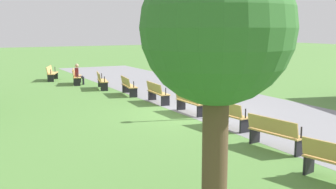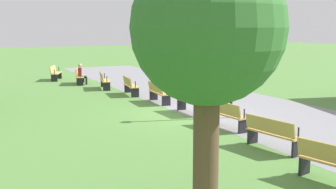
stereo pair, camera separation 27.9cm
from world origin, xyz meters
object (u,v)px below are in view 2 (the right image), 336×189
(person_seated, at_px, (82,73))
(tree_4, at_px, (208,31))
(bench_8, at_px, (336,163))
(bench_6, at_px, (226,114))
(bench_1, at_px, (79,76))
(bench_4, at_px, (158,92))
(bench_7, at_px, (272,133))
(lamp_post, at_px, (233,43))
(bench_0, at_px, (55,73))
(bench_5, at_px, (190,101))
(bench_2, at_px, (104,80))
(bench_3, at_px, (130,85))

(person_seated, xyz_separation_m, tree_4, (17.84, -2.59, 2.54))
(bench_8, bearing_deg, bench_6, 158.18)
(bench_1, bearing_deg, bench_8, 19.66)
(bench_8, height_order, tree_4, tree_4)
(bench_4, distance_m, tree_4, 11.46)
(bench_6, bearing_deg, bench_7, -10.90)
(bench_6, bearing_deg, lamp_post, 135.67)
(bench_6, height_order, bench_8, same)
(bench_4, relative_size, bench_8, 0.98)
(lamp_post, bearing_deg, bench_8, -16.26)
(bench_8, bearing_deg, bench_7, 156.00)
(bench_0, height_order, bench_1, same)
(bench_0, bearing_deg, bench_4, 34.91)
(bench_4, bearing_deg, bench_5, 6.55)
(bench_2, distance_m, tree_4, 16.10)
(bench_2, relative_size, tree_4, 0.38)
(bench_0, distance_m, bench_5, 12.92)
(bench_3, distance_m, bench_6, 7.79)
(bench_8, bearing_deg, bench_0, 171.24)
(bench_0, distance_m, bench_8, 20.48)
(bench_7, height_order, bench_8, same)
(bench_3, distance_m, bench_8, 12.92)
(bench_2, distance_m, bench_3, 2.60)
(bench_4, xyz_separation_m, tree_4, (10.41, -3.98, 2.71))
(bench_2, xyz_separation_m, tree_4, (15.54, -3.19, 2.71))
(bench_5, bearing_deg, bench_2, -173.47)
(bench_8, height_order, lamp_post, lamp_post)
(bench_6, relative_size, bench_7, 0.99)
(bench_1, height_order, tree_4, tree_4)
(lamp_post, bearing_deg, bench_0, -166.21)
(bench_2, bearing_deg, tree_4, 1.50)
(bench_2, xyz_separation_m, bench_3, (2.55, 0.49, 0.00))
(bench_5, relative_size, tree_4, 0.37)
(bench_0, height_order, bench_5, same)
(bench_7, distance_m, tree_4, 5.27)
(bench_3, bearing_deg, bench_1, -158.20)
(bench_5, bearing_deg, lamp_post, 37.41)
(bench_8, bearing_deg, bench_1, 169.06)
(bench_5, relative_size, person_seated, 1.37)
(bench_3, height_order, bench_5, same)
(tree_4, bearing_deg, bench_0, 175.43)
(bench_4, height_order, bench_8, same)
(bench_6, distance_m, bench_7, 2.60)
(bench_7, bearing_deg, bench_5, 166.91)
(bench_3, bearing_deg, person_seated, -158.59)
(bench_8, bearing_deg, bench_5, 160.36)
(bench_0, xyz_separation_m, bench_5, (12.69, 2.44, 0.00))
(bench_0, xyz_separation_m, bench_4, (10.09, 2.34, 0.00))
(bench_7, height_order, person_seated, person_seated)
(bench_4, distance_m, bench_7, 7.79)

